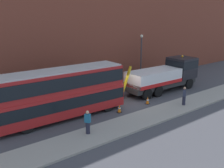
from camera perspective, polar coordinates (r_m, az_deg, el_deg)
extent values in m
plane|color=#424247|center=(25.75, 2.67, -3.91)|extent=(120.00, 120.00, 0.00)
cube|color=gray|center=(22.93, 9.63, -6.38)|extent=(60.00, 2.80, 0.15)
cube|color=brown|center=(29.62, -5.85, 14.32)|extent=(60.00, 1.20, 16.00)
cube|color=#2D2D2D|center=(29.46, 10.61, 0.06)|extent=(9.06, 2.45, 0.55)
cube|color=black|center=(31.52, 14.69, 3.48)|extent=(2.67, 2.67, 2.30)
cube|color=black|center=(31.44, 14.75, 4.28)|extent=(2.69, 2.69, 0.90)
cube|color=silver|center=(28.29, 8.92, 1.55)|extent=(6.17, 2.76, 1.40)
cube|color=red|center=(28.42, 8.88, 0.53)|extent=(6.17, 2.81, 0.36)
cylinder|color=#B79914|center=(25.75, 3.16, 1.04)|extent=(1.24, 0.31, 2.52)
sphere|color=orange|center=(31.30, 14.85, 5.76)|extent=(0.24, 0.24, 0.24)
cylinder|color=black|center=(32.65, 13.09, 0.92)|extent=(1.17, 0.37, 1.16)
cylinder|color=black|center=(31.32, 16.18, 0.10)|extent=(1.17, 0.37, 1.16)
cylinder|color=black|center=(29.09, 6.71, -0.53)|extent=(1.17, 0.37, 1.16)
cylinder|color=black|center=(27.60, 9.88, -1.53)|extent=(1.17, 0.37, 1.16)
cylinder|color=black|center=(28.05, 4.34, -1.07)|extent=(1.17, 0.37, 1.16)
cylinder|color=black|center=(26.50, 7.50, -2.14)|extent=(1.17, 0.37, 1.16)
cube|color=#AD1E1E|center=(21.98, -10.75, -4.03)|extent=(11.06, 2.79, 1.90)
cube|color=#AD1E1E|center=(21.46, -10.99, 0.51)|extent=(10.84, 2.68, 1.70)
cube|color=black|center=(21.90, -10.79, -3.41)|extent=(10.95, 2.84, 0.90)
cube|color=black|center=(21.44, -11.00, 0.77)|extent=(10.73, 2.83, 1.00)
cube|color=#B2B2B2|center=(21.25, -11.11, 2.89)|extent=(10.62, 2.58, 0.12)
cube|color=yellow|center=(24.42, 0.75, 1.26)|extent=(0.10, 1.50, 0.44)
cylinder|color=black|center=(24.93, -3.74, -3.31)|extent=(1.05, 0.33, 1.04)
cylinder|color=black|center=(23.25, -0.81, -4.67)|extent=(1.05, 0.33, 1.04)
cylinder|color=black|center=(22.09, -19.65, -6.71)|extent=(1.05, 0.33, 1.04)
cylinder|color=black|center=(20.17, -17.74, -8.65)|extent=(1.05, 0.33, 1.04)
cylinder|color=#232333|center=(18.95, -5.21, -9.36)|extent=(0.41, 0.41, 0.85)
cube|color=#1E6084|center=(18.65, -5.26, -7.31)|extent=(0.43, 0.48, 0.62)
sphere|color=tan|center=(18.49, -5.30, -6.08)|extent=(0.24, 0.24, 0.24)
cylinder|color=#232333|center=(25.29, 15.17, -3.42)|extent=(0.42, 0.42, 0.85)
cube|color=#2D3347|center=(25.08, 15.29, -1.83)|extent=(0.48, 0.45, 0.62)
sphere|color=tan|center=(24.96, 15.35, -0.89)|extent=(0.24, 0.24, 0.24)
cone|color=orange|center=(23.06, 1.59, -5.27)|extent=(0.32, 0.32, 0.72)
cylinder|color=white|center=(23.05, 1.60, -5.19)|extent=(0.21, 0.21, 0.10)
cube|color=black|center=(23.18, 1.59, -6.06)|extent=(0.36, 0.36, 0.04)
cone|color=orange|center=(25.34, 7.65, -3.49)|extent=(0.32, 0.32, 0.72)
cylinder|color=white|center=(25.33, 7.66, -3.41)|extent=(0.21, 0.21, 0.10)
cube|color=black|center=(25.45, 7.63, -4.22)|extent=(0.36, 0.36, 0.04)
cylinder|color=#38383D|center=(32.48, 6.23, 5.07)|extent=(0.16, 0.16, 5.50)
sphere|color=#EAE5C6|center=(32.10, 6.38, 10.17)|extent=(0.36, 0.36, 0.36)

